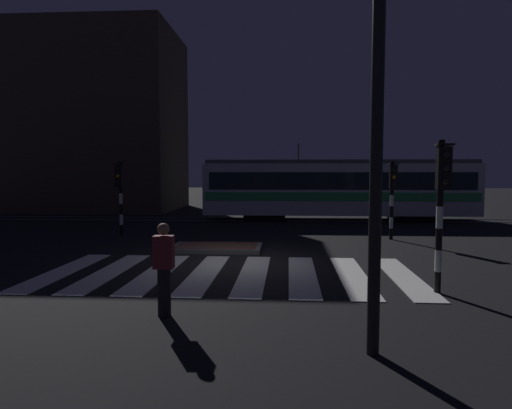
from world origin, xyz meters
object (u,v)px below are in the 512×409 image
(traffic_light_corner_far_left, at_px, (120,187))
(tram, at_px, (338,188))
(bollard_island_edge, at_px, (162,246))
(street_lamp_near_kerb, at_px, (383,18))
(pedestrian_waiting_at_kerb, at_px, (164,269))
(traffic_light_corner_near_right, at_px, (442,193))
(traffic_light_corner_far_right, at_px, (393,188))

(traffic_light_corner_far_left, relative_size, tram, 0.21)
(bollard_island_edge, bearing_deg, street_lamp_near_kerb, -52.29)
(traffic_light_corner_far_left, distance_m, bollard_island_edge, 6.88)
(street_lamp_near_kerb, bearing_deg, traffic_light_corner_far_left, 124.03)
(traffic_light_corner_far_left, distance_m, street_lamp_near_kerb, 14.58)
(traffic_light_corner_far_left, xyz_separation_m, bollard_island_edge, (3.35, -5.84, -1.45))
(tram, bearing_deg, street_lamp_near_kerb, -94.98)
(tram, bearing_deg, pedestrian_waiting_at_kerb, -107.01)
(traffic_light_corner_near_right, height_order, street_lamp_near_kerb, street_lamp_near_kerb)
(traffic_light_corner_far_right, xyz_separation_m, traffic_light_corner_far_left, (-10.89, 0.48, 0.01))
(traffic_light_corner_near_right, bearing_deg, bollard_island_edge, 159.84)
(tram, bearing_deg, traffic_light_corner_far_right, -79.68)
(traffic_light_corner_far_left, height_order, pedestrian_waiting_at_kerb, traffic_light_corner_far_left)
(traffic_light_corner_far_left, xyz_separation_m, pedestrian_waiting_at_kerb, (4.56, -10.12, -1.13))
(traffic_light_corner_far_left, bearing_deg, street_lamp_near_kerb, -55.97)
(traffic_light_corner_far_right, height_order, pedestrian_waiting_at_kerb, traffic_light_corner_far_right)
(traffic_light_corner_far_right, height_order, traffic_light_corner_far_left, traffic_light_corner_far_left)
(traffic_light_corner_near_right, xyz_separation_m, traffic_light_corner_far_left, (-10.07, 8.30, -0.18))
(traffic_light_corner_far_right, relative_size, traffic_light_corner_far_left, 0.99)
(traffic_light_corner_near_right, xyz_separation_m, bollard_island_edge, (-6.72, 2.47, -1.63))
(traffic_light_corner_far_right, relative_size, street_lamp_near_kerb, 0.41)
(traffic_light_corner_far_left, bearing_deg, pedestrian_waiting_at_kerb, -65.76)
(bollard_island_edge, bearing_deg, traffic_light_corner_near_right, -20.16)
(traffic_light_corner_near_right, distance_m, bollard_island_edge, 7.34)
(pedestrian_waiting_at_kerb, bearing_deg, traffic_light_corner_far_left, 114.24)
(tram, bearing_deg, traffic_light_corner_far_left, -146.17)
(street_lamp_near_kerb, xyz_separation_m, bollard_island_edge, (-4.67, 6.04, -4.10))
(tram, relative_size, pedestrian_waiting_at_kerb, 8.48)
(traffic_light_corner_near_right, xyz_separation_m, traffic_light_corner_far_right, (0.82, 7.82, -0.19))
(traffic_light_corner_far_left, height_order, bollard_island_edge, traffic_light_corner_far_left)
(traffic_light_corner_far_right, relative_size, bollard_island_edge, 2.73)
(traffic_light_corner_near_right, relative_size, traffic_light_corner_far_left, 1.09)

